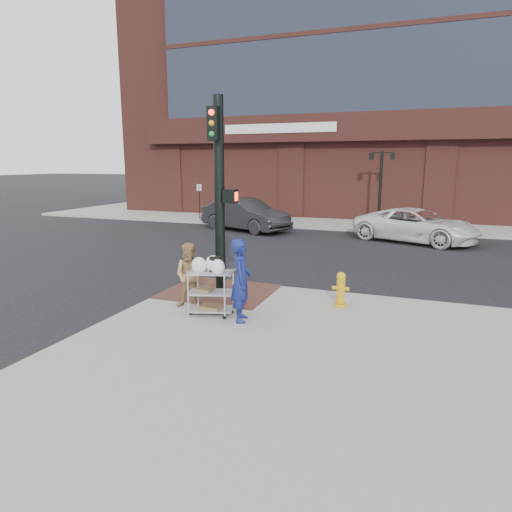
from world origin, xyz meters
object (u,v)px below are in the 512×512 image
at_px(utility_cart, 211,288).
at_px(traffic_signal_pole, 220,191).
at_px(fire_hydrant, 341,289).
at_px(lamp_post, 381,180).
at_px(pedestrian_tan, 191,276).
at_px(minivan_white, 416,225).
at_px(woman_blue, 241,280).
at_px(sedan_dark, 245,215).

bearing_deg(utility_cart, traffic_signal_pole, 106.99).
bearing_deg(fire_hydrant, utility_cart, -149.04).
height_order(lamp_post, utility_cart, lamp_post).
bearing_deg(utility_cart, pedestrian_tan, 156.58).
xyz_separation_m(minivan_white, utility_cart, (-4.04, -12.70, 0.00)).
height_order(woman_blue, sedan_dark, woman_blue).
height_order(traffic_signal_pole, fire_hydrant, traffic_signal_pole).
bearing_deg(fire_hydrant, pedestrian_tan, -158.57).
height_order(lamp_post, sedan_dark, lamp_post).
bearing_deg(minivan_white, woman_blue, -172.62).
height_order(sedan_dark, minivan_white, sedan_dark).
xyz_separation_m(lamp_post, utility_cart, (-1.98, -16.85, -1.86)).
relative_size(traffic_signal_pole, fire_hydrant, 5.89).
xyz_separation_m(sedan_dark, fire_hydrant, (7.14, -11.68, -0.26)).
relative_size(sedan_dark, fire_hydrant, 6.00).
bearing_deg(sedan_dark, pedestrian_tan, -141.37).
xyz_separation_m(sedan_dark, minivan_white, (8.54, -0.57, -0.09)).
relative_size(traffic_signal_pole, sedan_dark, 0.98).
distance_m(traffic_signal_pole, sedan_dark, 12.48).
distance_m(lamp_post, minivan_white, 4.99).
distance_m(lamp_post, utility_cart, 17.06).
bearing_deg(woman_blue, lamp_post, -20.51).
bearing_deg(lamp_post, pedestrian_tan, -99.08).
bearing_deg(sedan_dark, lamp_post, -38.91).
distance_m(traffic_signal_pole, minivan_white, 12.15).
height_order(traffic_signal_pole, minivan_white, traffic_signal_pole).
bearing_deg(traffic_signal_pole, pedestrian_tan, -97.29).
height_order(traffic_signal_pole, pedestrian_tan, traffic_signal_pole).
height_order(sedan_dark, utility_cart, sedan_dark).
bearing_deg(woman_blue, fire_hydrant, -63.22).
bearing_deg(utility_cart, woman_blue, -10.64).
bearing_deg(pedestrian_tan, fire_hydrant, 7.54).
xyz_separation_m(woman_blue, sedan_dark, (-5.30, 13.42, -0.22)).
bearing_deg(traffic_signal_pole, fire_hydrant, -0.56).
bearing_deg(traffic_signal_pole, minivan_white, 67.74).
distance_m(traffic_signal_pole, utility_cart, 2.68).
bearing_deg(pedestrian_tan, woman_blue, -30.53).
distance_m(sedan_dark, fire_hydrant, 13.69).
bearing_deg(fire_hydrant, minivan_white, 82.86).
height_order(traffic_signal_pole, woman_blue, traffic_signal_pole).
bearing_deg(woman_blue, minivan_white, -30.68).
xyz_separation_m(lamp_post, woman_blue, (-1.18, -17.00, -1.56)).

